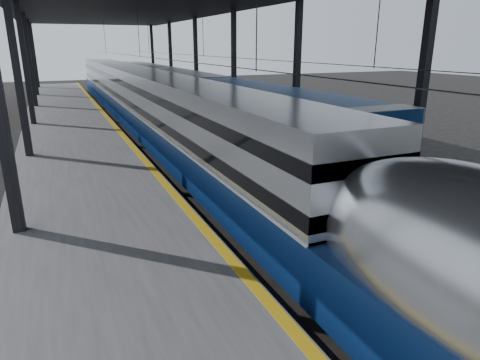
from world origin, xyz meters
TOP-DOWN VIEW (x-y plane):
  - ground at (0.00, 0.00)m, footprint 160.00×160.00m
  - platform at (-3.50, 20.00)m, footprint 6.00×80.00m
  - yellow_strip at (-0.70, 20.00)m, footprint 0.30×80.00m
  - rails at (4.50, 20.00)m, footprint 6.52×80.00m
  - tgv_train at (2.00, 23.51)m, footprint 3.15×65.20m
  - second_train at (7.00, 30.94)m, footprint 2.93×56.05m

SIDE VIEW (x-z plane):
  - ground at x=0.00m, z-range 0.00..0.00m
  - rails at x=4.50m, z-range 0.00..0.16m
  - platform at x=-3.50m, z-range 0.00..1.00m
  - yellow_strip at x=-0.70m, z-range 1.00..1.01m
  - second_train at x=7.00m, z-range 0.03..4.06m
  - tgv_train at x=2.00m, z-range -0.15..4.37m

